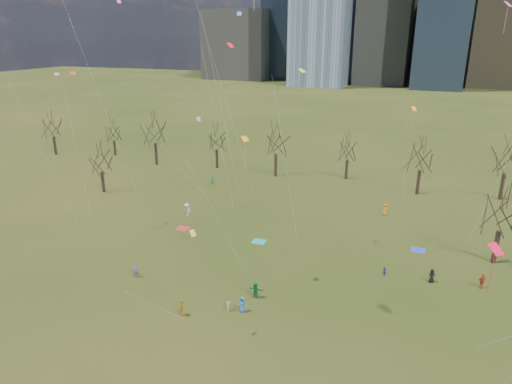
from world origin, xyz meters
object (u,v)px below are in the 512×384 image
(blanket_navy, at_px, (418,250))
(blanket_crimson, at_px, (183,228))
(person_0, at_px, (242,304))
(blanket_teal, at_px, (259,242))
(person_4, at_px, (182,308))

(blanket_navy, height_order, blanket_crimson, same)
(blanket_crimson, xyz_separation_m, person_0, (14.53, -14.63, 0.76))
(blanket_teal, relative_size, blanket_navy, 1.00)
(blanket_crimson, height_order, person_4, person_4)
(person_0, relative_size, person_4, 0.99)
(person_4, bearing_deg, blanket_crimson, -11.55)
(blanket_teal, bearing_deg, person_4, -93.42)
(blanket_navy, bearing_deg, person_0, -127.41)
(blanket_crimson, bearing_deg, person_4, -60.45)
(blanket_navy, relative_size, person_0, 1.03)
(blanket_crimson, distance_m, person_4, 19.69)
(person_0, distance_m, person_4, 5.43)
(person_4, bearing_deg, blanket_navy, -83.12)
(blanket_teal, bearing_deg, person_0, -75.21)
(blanket_teal, xyz_separation_m, blanket_navy, (18.33, 4.52, 0.00))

